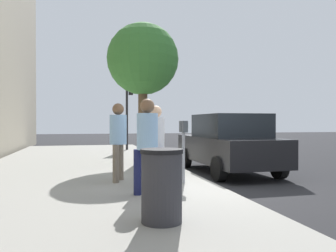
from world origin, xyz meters
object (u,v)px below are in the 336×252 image
at_px(pedestrian_at_meter, 156,139).
at_px(trash_bin, 162,185).
at_px(parking_officer, 118,135).
at_px(pedestrian_bystander, 147,138).
at_px(traffic_signal, 129,102).
at_px(street_tree, 143,60).
at_px(parking_meter, 183,138).
at_px(parked_sedan_near, 228,143).

relative_size(pedestrian_at_meter, trash_bin, 1.72).
relative_size(parking_officer, trash_bin, 1.80).
xyz_separation_m(pedestrian_bystander, traffic_signal, (10.93, -0.99, 1.34)).
distance_m(pedestrian_bystander, street_tree, 5.96).
height_order(parking_meter, parked_sedan_near, parked_sedan_near).
bearing_deg(traffic_signal, parked_sedan_near, -164.84).
height_order(parking_officer, traffic_signal, traffic_signal).
relative_size(pedestrian_bystander, traffic_signal, 0.50).
bearing_deg(traffic_signal, trash_bin, 175.04).
bearing_deg(parking_officer, parking_meter, -1.12).
height_order(parking_meter, street_tree, street_tree).
relative_size(street_tree, traffic_signal, 1.33).
distance_m(pedestrian_at_meter, street_tree, 5.15).
height_order(pedestrian_at_meter, street_tree, street_tree).
relative_size(parking_meter, pedestrian_at_meter, 0.81).
bearing_deg(parking_officer, traffic_signal, 101.92).
distance_m(street_tree, traffic_signal, 5.67).
distance_m(pedestrian_at_meter, parked_sedan_near, 3.63).
bearing_deg(parked_sedan_near, pedestrian_bystander, 137.05).
relative_size(parking_officer, street_tree, 0.38).
bearing_deg(parking_meter, parked_sedan_near, -43.28).
distance_m(parking_officer, traffic_signal, 9.43).
xyz_separation_m(street_tree, traffic_signal, (5.56, -0.20, -1.10)).
distance_m(parked_sedan_near, street_tree, 4.15).
xyz_separation_m(pedestrian_bystander, trash_bin, (-1.74, 0.11, -0.57)).
bearing_deg(pedestrian_at_meter, street_tree, 63.66).
bearing_deg(parking_meter, pedestrian_bystander, 137.68).
distance_m(parking_officer, street_tree, 4.57).
bearing_deg(trash_bin, pedestrian_bystander, -3.59).
height_order(parking_meter, pedestrian_bystander, pedestrian_bystander).
xyz_separation_m(street_tree, trash_bin, (-7.12, 0.90, -3.02)).
relative_size(pedestrian_at_meter, parked_sedan_near, 0.39).
xyz_separation_m(pedestrian_bystander, street_tree, (5.37, -0.79, 2.45)).
distance_m(pedestrian_at_meter, traffic_signal, 10.15).
bearing_deg(street_tree, pedestrian_at_meter, 174.26).
bearing_deg(pedestrian_bystander, parked_sedan_near, -13.33).
bearing_deg(trash_bin, traffic_signal, -4.96).
xyz_separation_m(parking_officer, traffic_signal, (9.23, -1.38, 1.34)).
bearing_deg(traffic_signal, parking_meter, -179.74).
xyz_separation_m(parking_meter, pedestrian_bystander, (-1.14, 1.03, 0.06)).
height_order(pedestrian_at_meter, trash_bin, pedestrian_at_meter).
height_order(parking_meter, trash_bin, parking_meter).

